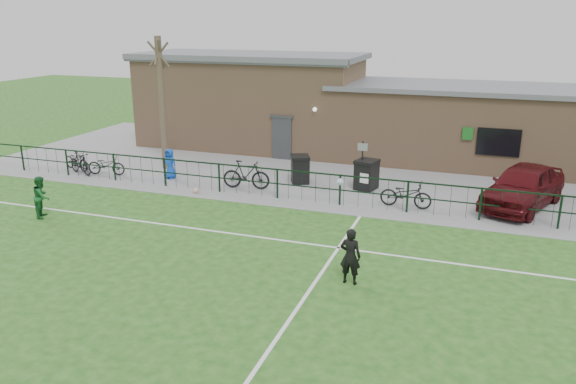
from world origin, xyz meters
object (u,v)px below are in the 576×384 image
(bicycle_c, at_px, (106,165))
(outfield_player, at_px, (42,197))
(wheelie_bin_left, at_px, (300,170))
(spectator_child, at_px, (170,164))
(bicycle_b, at_px, (80,163))
(bicycle_d, at_px, (246,175))
(wheelie_bin_right, at_px, (366,176))
(bicycle_e, at_px, (406,194))
(bare_tree, at_px, (162,104))
(bicycle_a, at_px, (76,160))
(car_maroon, at_px, (523,186))
(sign_post, at_px, (362,165))
(ball_ground, at_px, (196,191))

(bicycle_c, relative_size, outfield_player, 1.16)
(wheelie_bin_left, height_order, spectator_child, spectator_child)
(bicycle_b, xyz_separation_m, spectator_child, (4.16, 0.72, 0.16))
(wheelie_bin_left, relative_size, bicycle_d, 0.56)
(wheelie_bin_right, relative_size, bicycle_e, 0.60)
(bicycle_e, bearing_deg, bare_tree, 82.06)
(bicycle_c, xyz_separation_m, bicycle_d, (6.75, 0.13, 0.14))
(bicycle_a, height_order, bicycle_d, bicycle_d)
(car_maroon, bearing_deg, bicycle_d, -150.80)
(bare_tree, relative_size, bicycle_b, 3.59)
(sign_post, relative_size, bicycle_e, 1.05)
(bicycle_e, height_order, spectator_child, spectator_child)
(bicycle_b, xyz_separation_m, ball_ground, (6.25, -0.82, -0.41))
(wheelie_bin_left, height_order, sign_post, sign_post)
(wheelie_bin_right, bearing_deg, bicycle_c, -157.31)
(ball_ground, bearing_deg, car_maroon, 11.68)
(wheelie_bin_right, distance_m, bicycle_a, 13.32)
(bicycle_a, distance_m, outfield_player, 6.43)
(bicycle_a, distance_m, ball_ground, 7.05)
(sign_post, bearing_deg, bicycle_d, -160.74)
(bicycle_a, relative_size, spectator_child, 1.30)
(bicycle_d, height_order, ball_ground, bicycle_d)
(bicycle_b, distance_m, bicycle_e, 14.43)
(wheelie_bin_left, relative_size, bicycle_a, 0.63)
(sign_post, distance_m, outfield_player, 12.15)
(sign_post, xyz_separation_m, ball_ground, (-6.14, -2.80, -0.90))
(bicycle_b, xyz_separation_m, outfield_player, (2.48, -5.06, 0.22))
(bicycle_e, bearing_deg, bicycle_b, 92.63)
(wheelie_bin_right, height_order, bicycle_e, wheelie_bin_right)
(spectator_child, bearing_deg, bicycle_c, -161.62)
(bare_tree, relative_size, bicycle_a, 3.48)
(bare_tree, relative_size, wheelie_bin_right, 5.24)
(wheelie_bin_left, height_order, ball_ground, wheelie_bin_left)
(bare_tree, distance_m, outfield_player, 7.59)
(car_maroon, height_order, bicycle_b, car_maroon)
(sign_post, bearing_deg, spectator_child, -171.35)
(bare_tree, height_order, bicycle_e, bare_tree)
(car_maroon, bearing_deg, wheelie_bin_left, -159.68)
(wheelie_bin_right, distance_m, ball_ground, 6.95)
(bicycle_a, distance_m, bicycle_e, 15.10)
(bicycle_b, xyz_separation_m, bicycle_e, (14.43, 0.20, -0.00))
(sign_post, height_order, bicycle_b, sign_post)
(bicycle_e, distance_m, spectator_child, 10.28)
(bare_tree, xyz_separation_m, bicycle_a, (-3.73, -1.63, -2.53))
(bicycle_b, xyz_separation_m, bicycle_d, (7.92, 0.41, 0.09))
(bare_tree, xyz_separation_m, car_maroon, (15.43, -0.45, -2.18))
(car_maroon, xyz_separation_m, bicycle_c, (-17.33, -1.42, -0.35))
(sign_post, bearing_deg, bicycle_a, -173.70)
(bicycle_a, relative_size, bicycle_d, 0.88)
(bicycle_e, xyz_separation_m, spectator_child, (-10.27, 0.53, 0.16))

